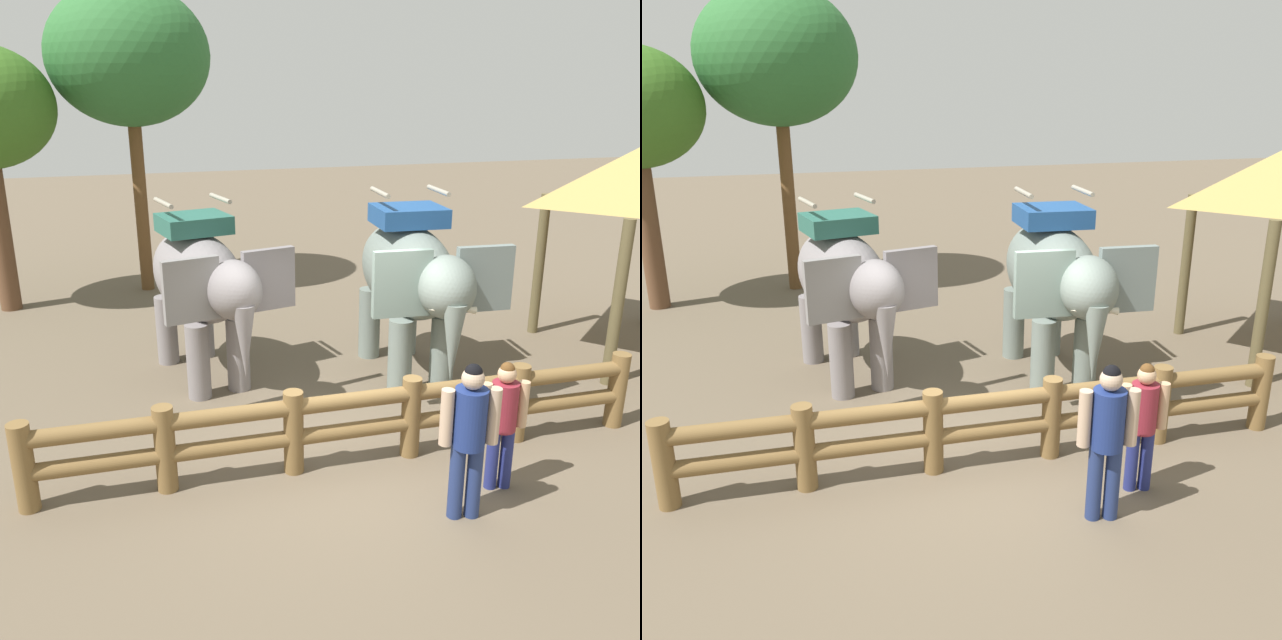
{
  "view_description": "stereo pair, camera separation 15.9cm",
  "coord_description": "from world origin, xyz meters",
  "views": [
    {
      "loc": [
        -2.54,
        -7.23,
        4.46
      ],
      "look_at": [
        0.0,
        1.24,
        1.4
      ],
      "focal_mm": 38.57,
      "sensor_mm": 36.0,
      "label": 1
    },
    {
      "loc": [
        -2.38,
        -7.28,
        4.46
      ],
      "look_at": [
        0.0,
        1.24,
        1.4
      ],
      "focal_mm": 38.57,
      "sensor_mm": 36.0,
      "label": 2
    }
  ],
  "objects": [
    {
      "name": "ground_plane",
      "position": [
        0.0,
        0.0,
        0.0
      ],
      "size": [
        60.0,
        60.0,
        0.0
      ],
      "primitive_type": "plane",
      "color": "brown"
    },
    {
      "name": "log_fence",
      "position": [
        0.0,
        -0.19,
        0.6
      ],
      "size": [
        7.73,
        0.42,
        1.05
      ],
      "color": "brown",
      "rests_on": "ground"
    },
    {
      "name": "elephant_near_left",
      "position": [
        -1.38,
        2.87,
        1.6
      ],
      "size": [
        2.07,
        3.39,
        2.84
      ],
      "color": "gray",
      "rests_on": "ground"
    },
    {
      "name": "elephant_center",
      "position": [
        1.68,
        2.02,
        1.66
      ],
      "size": [
        1.97,
        3.47,
        2.96
      ],
      "color": "slate",
      "rests_on": "ground"
    },
    {
      "name": "tourist_woman_in_black",
      "position": [
        1.43,
        -1.18,
        0.91
      ],
      "size": [
        0.55,
        0.35,
        1.57
      ],
      "color": "navy",
      "rests_on": "ground"
    },
    {
      "name": "tourist_man_in_blue",
      "position": [
        0.78,
        -1.58,
        1.03
      ],
      "size": [
        0.62,
        0.41,
        1.79
      ],
      "color": "navy",
      "rests_on": "ground"
    },
    {
      "name": "tree_back_center",
      "position": [
        -1.98,
        8.35,
        4.96
      ],
      "size": [
        3.33,
        3.33,
        6.4
      ],
      "color": "brown",
      "rests_on": "ground"
    }
  ]
}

